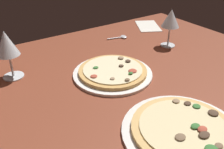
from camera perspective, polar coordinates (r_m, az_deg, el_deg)
name	(u,v)px	position (r cm, az deg, el deg)	size (l,w,h in cm)	color
dining_table	(111,95)	(81.57, -0.16, -4.77)	(150.00, 110.00, 4.00)	brown
pizza_main	(113,72)	(88.16, 0.17, 0.57)	(28.25, 28.25, 3.33)	white
pizza_side	(183,130)	(66.38, 16.07, -12.25)	(31.08, 31.08, 3.30)	silver
wine_glass_far	(7,45)	(89.23, -23.12, 6.23)	(7.65, 7.65, 17.03)	silver
wine_glass_near	(171,19)	(110.91, 13.39, 12.23)	(7.73, 7.73, 16.45)	silver
paper_menu	(148,26)	(138.11, 8.27, 11.00)	(11.11, 18.12, 0.30)	silver
spoon	(121,37)	(120.71, 2.19, 8.61)	(10.10, 4.77, 1.00)	silver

